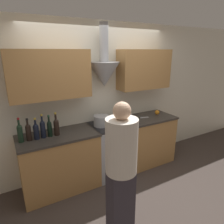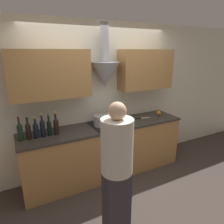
{
  "view_description": "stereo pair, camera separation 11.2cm",
  "coord_description": "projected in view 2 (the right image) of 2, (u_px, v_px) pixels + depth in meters",
  "views": [
    {
      "loc": [
        -1.51,
        -2.46,
        2.13
      ],
      "look_at": [
        0.0,
        0.24,
        1.18
      ],
      "focal_mm": 32.0,
      "sensor_mm": 36.0,
      "label": 1
    },
    {
      "loc": [
        -1.41,
        -2.51,
        2.13
      ],
      "look_at": [
        0.0,
        0.24,
        1.18
      ],
      "focal_mm": 32.0,
      "sensor_mm": 36.0,
      "label": 2
    }
  ],
  "objects": [
    {
      "name": "stove_range",
      "position": [
        109.0,
        149.0,
        3.53
      ],
      "size": [
        0.6,
        0.6,
        0.93
      ],
      "color": "#A8AAAF",
      "rests_on": "ground_plane"
    },
    {
      "name": "wine_bottle_3",
      "position": [
        43.0,
        127.0,
        2.88
      ],
      "size": [
        0.07,
        0.07,
        0.35
      ],
      "color": "black",
      "rests_on": "counter_left"
    },
    {
      "name": "person_foreground_left",
      "position": [
        117.0,
        170.0,
        2.12
      ],
      "size": [
        0.33,
        0.33,
        1.66
      ],
      "color": "#38333D",
      "rests_on": "ground_plane"
    },
    {
      "name": "stock_pot",
      "position": [
        101.0,
        120.0,
        3.33
      ],
      "size": [
        0.26,
        0.26,
        0.17
      ],
      "color": "#A8AAAF",
      "rests_on": "stove_range"
    },
    {
      "name": "wall_back",
      "position": [
        101.0,
        91.0,
        3.46
      ],
      "size": [
        8.4,
        0.51,
        2.6
      ],
      "color": "silver",
      "rests_on": "ground_plane"
    },
    {
      "name": "ground_plane",
      "position": [
        118.0,
        182.0,
        3.38
      ],
      "size": [
        12.0,
        12.0,
        0.0
      ],
      "primitive_type": "plane",
      "color": "#423833"
    },
    {
      "name": "mixing_bowl",
      "position": [
        116.0,
        121.0,
        3.44
      ],
      "size": [
        0.26,
        0.26,
        0.07
      ],
      "color": "#A8AAAF",
      "rests_on": "stove_range"
    },
    {
      "name": "wine_bottle_0",
      "position": [
        20.0,
        131.0,
        2.75
      ],
      "size": [
        0.07,
        0.07,
        0.35
      ],
      "color": "black",
      "rests_on": "counter_left"
    },
    {
      "name": "orange_fruit",
      "position": [
        159.0,
        113.0,
        3.88
      ],
      "size": [
        0.09,
        0.09,
        0.09
      ],
      "color": "orange",
      "rests_on": "counter_right"
    },
    {
      "name": "wine_bottle_1",
      "position": [
        28.0,
        130.0,
        2.8
      ],
      "size": [
        0.07,
        0.07,
        0.32
      ],
      "color": "black",
      "rests_on": "counter_left"
    },
    {
      "name": "counter_left",
      "position": [
        60.0,
        161.0,
        3.14
      ],
      "size": [
        1.18,
        0.62,
        0.93
      ],
      "color": "#B27F47",
      "rests_on": "ground_plane"
    },
    {
      "name": "counter_right",
      "position": [
        147.0,
        140.0,
        3.88
      ],
      "size": [
        1.04,
        0.62,
        0.93
      ],
      "color": "#B27F47",
      "rests_on": "ground_plane"
    },
    {
      "name": "wine_bottle_4",
      "position": [
        49.0,
        127.0,
        2.93
      ],
      "size": [
        0.07,
        0.07,
        0.32
      ],
      "color": "black",
      "rests_on": "counter_left"
    },
    {
      "name": "wine_bottle_5",
      "position": [
        56.0,
        126.0,
        2.96
      ],
      "size": [
        0.08,
        0.08,
        0.35
      ],
      "color": "black",
      "rests_on": "counter_left"
    },
    {
      "name": "wine_bottle_2",
      "position": [
        36.0,
        130.0,
        2.83
      ],
      "size": [
        0.08,
        0.08,
        0.31
      ],
      "color": "black",
      "rests_on": "counter_left"
    },
    {
      "name": "chefs_knife",
      "position": [
        143.0,
        118.0,
        3.7
      ],
      "size": [
        0.27,
        0.09,
        0.01
      ],
      "rotation": [
        0.0,
        0.0,
        -0.23
      ],
      "color": "silver",
      "rests_on": "counter_right"
    }
  ]
}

